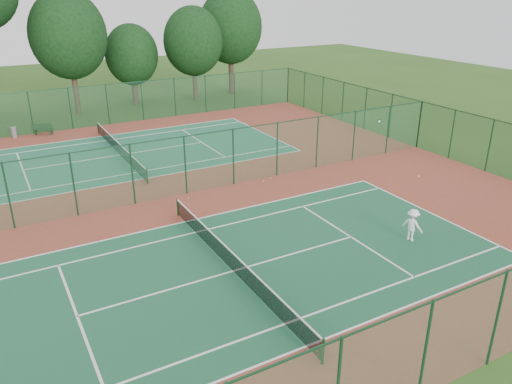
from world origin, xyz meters
TOP-DOWN VIEW (x-y plane):
  - ground at (0.00, 0.00)m, footprint 120.00×120.00m
  - red_pad at (0.00, 0.00)m, footprint 40.00×36.00m
  - court_near at (0.00, -9.00)m, footprint 23.77×10.97m
  - court_far at (0.00, 9.00)m, footprint 23.77×10.97m
  - fence_north at (0.00, 18.00)m, footprint 40.00×0.09m
  - fence_south at (0.00, -18.00)m, footprint 40.00×0.09m
  - fence_east at (20.00, 0.00)m, footprint 0.09×36.00m
  - fence_divider at (0.00, 0.00)m, footprint 40.00×0.09m
  - tennis_net_near at (0.00, -9.00)m, footprint 0.10×12.90m
  - tennis_net_far at (0.00, 9.00)m, footprint 0.10×12.90m
  - player_near at (8.67, -10.64)m, footprint 0.87×1.16m
  - trash_bin at (-6.11, 17.51)m, footprint 0.60×0.60m
  - bench at (-4.00, 17.23)m, footprint 1.60×1.06m
  - stray_ball_a at (6.40, -0.55)m, footprint 0.07×0.07m
  - stray_ball_b at (7.03, -0.32)m, footprint 0.08×0.08m
  - stray_ball_c at (1.34, -0.69)m, footprint 0.07×0.07m
  - evergreen_row at (0.50, 24.25)m, footprint 39.00×5.00m

SIDE VIEW (x-z plane):
  - ground at x=0.00m, z-range 0.00..0.00m
  - evergreen_row at x=0.50m, z-range -6.00..6.00m
  - red_pad at x=0.00m, z-range 0.00..0.01m
  - court_near at x=0.00m, z-range 0.01..0.02m
  - court_far at x=0.00m, z-range 0.01..0.02m
  - stray_ball_c at x=1.34m, z-range 0.01..0.08m
  - stray_ball_a at x=6.40m, z-range 0.01..0.08m
  - stray_ball_b at x=7.03m, z-range 0.01..0.09m
  - trash_bin at x=-6.11m, z-range 0.01..0.86m
  - bench at x=-4.00m, z-range 0.03..0.98m
  - tennis_net_near at x=0.00m, z-range 0.06..1.03m
  - tennis_net_far at x=0.00m, z-range 0.06..1.03m
  - player_near at x=8.67m, z-range 0.02..1.62m
  - fence_east at x=20.00m, z-range 0.01..3.51m
  - fence_north at x=0.00m, z-range 0.01..3.51m
  - fence_south at x=0.00m, z-range 0.01..3.51m
  - fence_divider at x=0.00m, z-range 0.01..3.51m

